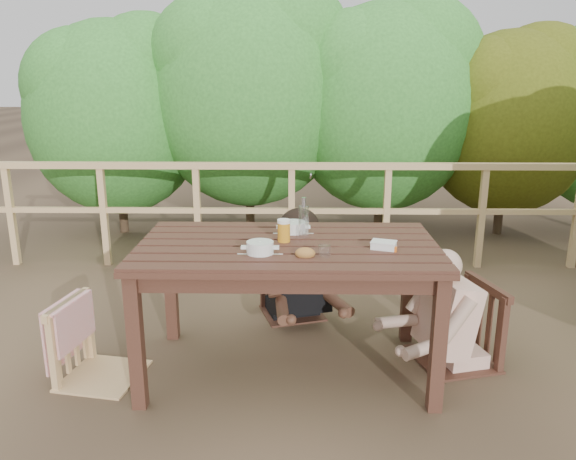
{
  "coord_description": "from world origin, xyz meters",
  "views": [
    {
      "loc": [
        0.06,
        -3.19,
        1.8
      ],
      "look_at": [
        0.0,
        0.05,
        0.9
      ],
      "focal_mm": 35.0,
      "sensor_mm": 36.0,
      "label": 1
    }
  ],
  "objects_px": {
    "chair_left": "(97,308)",
    "soup_near": "(260,249)",
    "woman": "(293,231)",
    "soup_far": "(293,228)",
    "chair_right": "(458,290)",
    "table": "(288,309)",
    "butter_tub": "(384,246)",
    "tumbler": "(324,252)",
    "chair_far": "(292,260)",
    "bread_roll": "(305,253)",
    "bottle": "(304,219)",
    "diner_right": "(465,269)",
    "beer_glass": "(284,232)"
  },
  "relations": [
    {
      "from": "chair_left",
      "to": "soup_near",
      "type": "bearing_deg",
      "value": -85.25
    },
    {
      "from": "woman",
      "to": "soup_far",
      "type": "height_order",
      "value": "woman"
    },
    {
      "from": "chair_left",
      "to": "chair_right",
      "type": "height_order",
      "value": "chair_right"
    },
    {
      "from": "table",
      "to": "soup_far",
      "type": "relative_size",
      "value": 6.86
    },
    {
      "from": "table",
      "to": "soup_near",
      "type": "relative_size",
      "value": 6.92
    },
    {
      "from": "chair_left",
      "to": "table",
      "type": "bearing_deg",
      "value": -74.14
    },
    {
      "from": "chair_right",
      "to": "soup_near",
      "type": "relative_size",
      "value": 3.82
    },
    {
      "from": "soup_near",
      "to": "butter_tub",
      "type": "xyz_separation_m",
      "value": [
        0.7,
        0.1,
        -0.01
      ]
    },
    {
      "from": "woman",
      "to": "table",
      "type": "bearing_deg",
      "value": 71.69
    },
    {
      "from": "chair_right",
      "to": "tumbler",
      "type": "bearing_deg",
      "value": -80.38
    },
    {
      "from": "tumbler",
      "to": "chair_right",
      "type": "bearing_deg",
      "value": 24.2
    },
    {
      "from": "chair_far",
      "to": "bread_roll",
      "type": "distance_m",
      "value": 1.18
    },
    {
      "from": "chair_left",
      "to": "butter_tub",
      "type": "relative_size",
      "value": 6.49
    },
    {
      "from": "woman",
      "to": "butter_tub",
      "type": "xyz_separation_m",
      "value": [
        0.53,
        -0.98,
        0.18
      ]
    },
    {
      "from": "chair_far",
      "to": "soup_far",
      "type": "height_order",
      "value": "soup_far"
    },
    {
      "from": "bottle",
      "to": "tumbler",
      "type": "distance_m",
      "value": 0.41
    },
    {
      "from": "bread_roll",
      "to": "table",
      "type": "bearing_deg",
      "value": 111.55
    },
    {
      "from": "chair_far",
      "to": "soup_near",
      "type": "bearing_deg",
      "value": -116.18
    },
    {
      "from": "soup_near",
      "to": "tumbler",
      "type": "relative_size",
      "value": 3.18
    },
    {
      "from": "chair_far",
      "to": "chair_right",
      "type": "bearing_deg",
      "value": -51.39
    },
    {
      "from": "soup_near",
      "to": "woman",
      "type": "bearing_deg",
      "value": 81.03
    },
    {
      "from": "diner_right",
      "to": "bottle",
      "type": "relative_size",
      "value": 4.77
    },
    {
      "from": "table",
      "to": "chair_left",
      "type": "distance_m",
      "value": 1.14
    },
    {
      "from": "diner_right",
      "to": "soup_near",
      "type": "xyz_separation_m",
      "value": [
        -1.25,
        -0.34,
        0.23
      ]
    },
    {
      "from": "chair_left",
      "to": "diner_right",
      "type": "relative_size",
      "value": 0.73
    },
    {
      "from": "beer_glass",
      "to": "tumbler",
      "type": "xyz_separation_m",
      "value": [
        0.23,
        -0.28,
        -0.04
      ]
    },
    {
      "from": "table",
      "to": "woman",
      "type": "distance_m",
      "value": 0.91
    },
    {
      "from": "soup_far",
      "to": "butter_tub",
      "type": "bearing_deg",
      "value": -33.03
    },
    {
      "from": "soup_far",
      "to": "beer_glass",
      "type": "height_order",
      "value": "beer_glass"
    },
    {
      "from": "chair_left",
      "to": "butter_tub",
      "type": "xyz_separation_m",
      "value": [
        1.68,
        0.01,
        0.39
      ]
    },
    {
      "from": "beer_glass",
      "to": "table",
      "type": "bearing_deg",
      "value": -49.71
    },
    {
      "from": "beer_glass",
      "to": "butter_tub",
      "type": "xyz_separation_m",
      "value": [
        0.58,
        -0.14,
        -0.05
      ]
    },
    {
      "from": "soup_near",
      "to": "butter_tub",
      "type": "bearing_deg",
      "value": 8.11
    },
    {
      "from": "bottle",
      "to": "butter_tub",
      "type": "bearing_deg",
      "value": -27.27
    },
    {
      "from": "chair_left",
      "to": "soup_near",
      "type": "xyz_separation_m",
      "value": [
        0.98,
        -0.09,
        0.4
      ]
    },
    {
      "from": "soup_far",
      "to": "chair_right",
      "type": "bearing_deg",
      "value": -5.35
    },
    {
      "from": "diner_right",
      "to": "butter_tub",
      "type": "relative_size",
      "value": 8.88
    },
    {
      "from": "soup_near",
      "to": "beer_glass",
      "type": "bearing_deg",
      "value": 61.7
    },
    {
      "from": "chair_right",
      "to": "woman",
      "type": "relative_size",
      "value": 0.73
    },
    {
      "from": "table",
      "to": "bottle",
      "type": "xyz_separation_m",
      "value": [
        0.09,
        0.13,
        0.54
      ]
    },
    {
      "from": "chair_left",
      "to": "bottle",
      "type": "height_order",
      "value": "bottle"
    },
    {
      "from": "chair_right",
      "to": "diner_right",
      "type": "distance_m",
      "value": 0.14
    },
    {
      "from": "bread_roll",
      "to": "bottle",
      "type": "xyz_separation_m",
      "value": [
        -0.01,
        0.38,
        0.1
      ]
    },
    {
      "from": "chair_far",
      "to": "soup_near",
      "type": "xyz_separation_m",
      "value": [
        -0.17,
        -1.06,
        0.42
      ]
    },
    {
      "from": "chair_left",
      "to": "soup_far",
      "type": "relative_size",
      "value": 3.57
    },
    {
      "from": "woman",
      "to": "soup_near",
      "type": "relative_size",
      "value": 5.21
    },
    {
      "from": "soup_near",
      "to": "bottle",
      "type": "bearing_deg",
      "value": 53.85
    },
    {
      "from": "chair_left",
      "to": "bottle",
      "type": "relative_size",
      "value": 3.48
    },
    {
      "from": "woman",
      "to": "soup_near",
      "type": "height_order",
      "value": "woman"
    },
    {
      "from": "tumbler",
      "to": "butter_tub",
      "type": "height_order",
      "value": "tumbler"
    }
  ]
}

